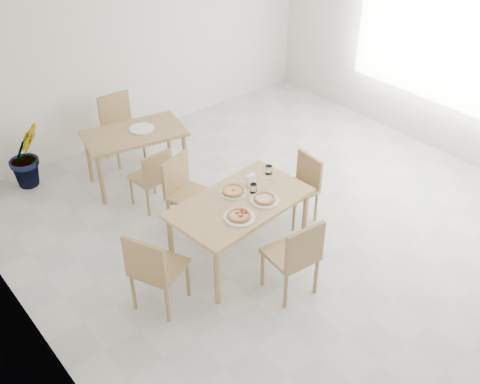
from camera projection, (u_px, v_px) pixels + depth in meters
room at (453, 50)px, 7.53m from camera, size 7.28×7.00×7.00m
main_table at (240, 207)px, 5.99m from camera, size 1.59×1.01×0.75m
chair_south at (296, 254)px, 5.57m from camera, size 0.50×0.50×0.93m
chair_north at (184, 188)px, 6.53m from camera, size 0.57×0.57×0.91m
chair_west at (153, 267)px, 5.40m from camera, size 0.61×0.61×0.93m
chair_east at (302, 183)px, 6.71m from camera, size 0.44×0.44×0.83m
plate_margherita at (233, 192)px, 6.07m from camera, size 0.30×0.30×0.02m
plate_mushroom at (265, 200)px, 5.94m from camera, size 0.31×0.31×0.02m
plate_pepperoni at (239, 217)px, 5.70m from camera, size 0.33×0.33×0.02m
pizza_margherita at (233, 191)px, 6.05m from camera, size 0.33×0.33×0.03m
pizza_mushroom at (265, 199)px, 5.93m from camera, size 0.29×0.29×0.03m
pizza_pepperoni at (239, 215)px, 5.68m from camera, size 0.28×0.28×0.03m
tumbler_a at (253, 188)px, 6.05m from camera, size 0.08×0.08×0.10m
tumbler_b at (269, 170)px, 6.36m from camera, size 0.08×0.08×0.10m
napkin_holder at (251, 180)px, 6.16m from camera, size 0.12×0.07×0.13m
fork_a at (263, 178)px, 6.31m from camera, size 0.03×0.17×0.01m
fork_b at (271, 180)px, 6.27m from camera, size 0.04×0.17×0.01m
second_table at (135, 139)px, 7.26m from camera, size 1.39×0.98×0.75m
chair_back_s at (153, 175)px, 6.87m from camera, size 0.43×0.43×0.82m
chair_back_n at (120, 123)px, 7.86m from camera, size 0.49×0.49×0.93m
plate_empty at (142, 129)px, 7.26m from camera, size 0.32×0.32×0.02m
potted_plant at (26, 155)px, 7.33m from camera, size 0.55×0.47×0.88m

